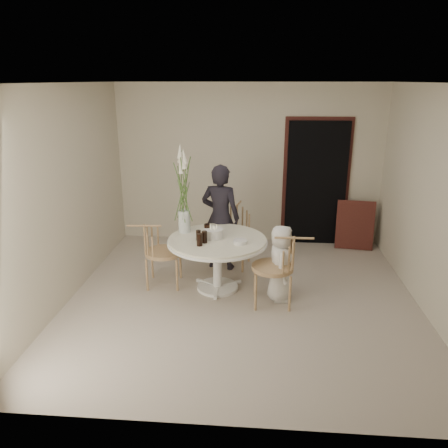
# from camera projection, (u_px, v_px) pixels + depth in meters

# --- Properties ---
(ground) EXTENTS (4.50, 4.50, 0.00)m
(ground) POSITION_uv_depth(u_px,v_px,m) (242.00, 298.00, 5.75)
(ground) COLOR #BAAD9F
(ground) RESTS_ON ground
(room_shell) EXTENTS (4.50, 4.50, 4.50)m
(room_shell) POSITION_uv_depth(u_px,v_px,m) (244.00, 177.00, 5.24)
(room_shell) COLOR white
(room_shell) RESTS_ON ground
(doorway) EXTENTS (1.00, 0.10, 2.10)m
(doorway) POSITION_uv_depth(u_px,v_px,m) (316.00, 184.00, 7.40)
(doorway) COLOR black
(doorway) RESTS_ON ground
(door_trim) EXTENTS (1.12, 0.03, 2.22)m
(door_trim) POSITION_uv_depth(u_px,v_px,m) (316.00, 180.00, 7.42)
(door_trim) COLOR #53251C
(door_trim) RESTS_ON ground
(table) EXTENTS (1.33, 1.33, 0.73)m
(table) POSITION_uv_depth(u_px,v_px,m) (217.00, 247.00, 5.82)
(table) COLOR white
(table) RESTS_ON ground
(picture_frame) EXTENTS (0.64, 0.26, 0.82)m
(picture_frame) POSITION_uv_depth(u_px,v_px,m) (355.00, 225.00, 7.32)
(picture_frame) COLOR #53251C
(picture_frame) RESTS_ON ground
(chair_far) EXTENTS (0.57, 0.60, 0.92)m
(chair_far) POSITION_uv_depth(u_px,v_px,m) (235.00, 226.00, 6.69)
(chair_far) COLOR tan
(chair_far) RESTS_ON ground
(chair_right) EXTENTS (0.56, 0.52, 0.91)m
(chair_right) POSITION_uv_depth(u_px,v_px,m) (283.00, 260.00, 5.44)
(chair_right) COLOR tan
(chair_right) RESTS_ON ground
(chair_left) EXTENTS (0.55, 0.51, 0.88)m
(chair_left) POSITION_uv_depth(u_px,v_px,m) (154.00, 246.00, 5.96)
(chair_left) COLOR tan
(chair_left) RESTS_ON ground
(girl) EXTENTS (0.65, 0.50, 1.59)m
(girl) POSITION_uv_depth(u_px,v_px,m) (220.00, 217.00, 6.45)
(girl) COLOR black
(girl) RESTS_ON ground
(boy) EXTENTS (0.33, 0.50, 1.01)m
(boy) POSITION_uv_depth(u_px,v_px,m) (281.00, 263.00, 5.57)
(boy) COLOR white
(boy) RESTS_ON ground
(birthday_cake) EXTENTS (0.26, 0.26, 0.17)m
(birthday_cake) POSITION_uv_depth(u_px,v_px,m) (213.00, 233.00, 5.79)
(birthday_cake) COLOR white
(birthday_cake) RESTS_ON table
(cola_tumbler_a) EXTENTS (0.10, 0.10, 0.16)m
(cola_tumbler_a) POSITION_uv_depth(u_px,v_px,m) (204.00, 237.00, 5.61)
(cola_tumbler_a) COLOR black
(cola_tumbler_a) RESTS_ON table
(cola_tumbler_b) EXTENTS (0.09, 0.09, 0.16)m
(cola_tumbler_b) POSITION_uv_depth(u_px,v_px,m) (200.00, 240.00, 5.51)
(cola_tumbler_b) COLOR black
(cola_tumbler_b) RESTS_ON table
(cola_tumbler_c) EXTENTS (0.08, 0.08, 0.14)m
(cola_tumbler_c) POSITION_uv_depth(u_px,v_px,m) (198.00, 235.00, 5.70)
(cola_tumbler_c) COLOR black
(cola_tumbler_c) RESTS_ON table
(cola_tumbler_d) EXTENTS (0.10, 0.10, 0.17)m
(cola_tumbler_d) POSITION_uv_depth(u_px,v_px,m) (207.00, 230.00, 5.84)
(cola_tumbler_d) COLOR black
(cola_tumbler_d) RESTS_ON table
(plate_stack) EXTENTS (0.22, 0.22, 0.05)m
(plate_stack) POSITION_uv_depth(u_px,v_px,m) (240.00, 242.00, 5.60)
(plate_stack) COLOR white
(plate_stack) RESTS_ON table
(flower_vase) EXTENTS (0.16, 0.16, 1.22)m
(flower_vase) POSITION_uv_depth(u_px,v_px,m) (183.00, 191.00, 5.86)
(flower_vase) COLOR silver
(flower_vase) RESTS_ON table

